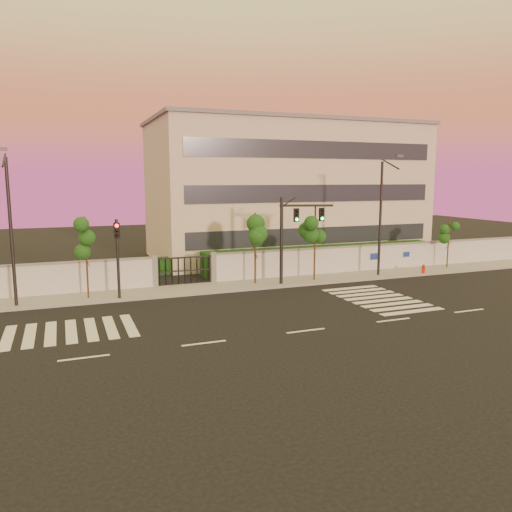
% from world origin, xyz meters
% --- Properties ---
extents(ground, '(120.00, 120.00, 0.00)m').
position_xyz_m(ground, '(0.00, 0.00, 0.00)').
color(ground, black).
rests_on(ground, ground).
extents(sidewalk, '(60.00, 3.00, 0.15)m').
position_xyz_m(sidewalk, '(0.00, 10.50, 0.07)').
color(sidewalk, gray).
rests_on(sidewalk, ground).
extents(perimeter_wall, '(60.00, 0.36, 2.20)m').
position_xyz_m(perimeter_wall, '(0.10, 12.00, 1.07)').
color(perimeter_wall, silver).
rests_on(perimeter_wall, ground).
extents(hedge_row, '(41.00, 4.25, 1.80)m').
position_xyz_m(hedge_row, '(1.17, 14.74, 0.82)').
color(hedge_row, '#11330F').
rests_on(hedge_row, ground).
extents(institutional_building, '(24.40, 12.40, 12.25)m').
position_xyz_m(institutional_building, '(9.00, 21.99, 6.16)').
color(institutional_building, beige).
rests_on(institutional_building, ground).
extents(road_markings, '(57.00, 7.62, 0.02)m').
position_xyz_m(road_markings, '(-1.58, 3.76, 0.01)').
color(road_markings, silver).
rests_on(road_markings, ground).
extents(street_tree_c, '(1.39, 1.11, 4.99)m').
position_xyz_m(street_tree_c, '(-9.27, 10.15, 3.67)').
color(street_tree_c, '#382314').
rests_on(street_tree_c, ground).
extents(street_tree_d, '(1.59, 1.26, 4.92)m').
position_xyz_m(street_tree_d, '(1.52, 10.49, 3.62)').
color(street_tree_d, '#382314').
rests_on(street_tree_d, ground).
extents(street_tree_e, '(1.51, 1.20, 5.44)m').
position_xyz_m(street_tree_e, '(5.82, 10.12, 4.00)').
color(street_tree_e, '#382314').
rests_on(street_tree_e, ground).
extents(street_tree_f, '(1.30, 1.03, 4.26)m').
position_xyz_m(street_tree_f, '(18.08, 10.65, 3.14)').
color(street_tree_f, '#382314').
rests_on(street_tree_f, ground).
extents(traffic_signal_main, '(3.71, 1.24, 5.96)m').
position_xyz_m(traffic_signal_main, '(3.85, 9.74, 3.77)').
color(traffic_signal_main, black).
rests_on(traffic_signal_main, ground).
extents(traffic_signal_secondary, '(0.38, 0.35, 4.84)m').
position_xyz_m(traffic_signal_secondary, '(-7.57, 9.44, 3.07)').
color(traffic_signal_secondary, black).
rests_on(traffic_signal_secondary, ground).
extents(streetlight_west, '(0.52, 2.10, 8.72)m').
position_xyz_m(streetlight_west, '(-13.14, 9.56, 4.71)').
color(streetlight_west, black).
rests_on(streetlight_west, ground).
extents(streetlight_east, '(0.52, 2.11, 8.78)m').
position_xyz_m(streetlight_east, '(11.04, 9.76, 4.74)').
color(streetlight_east, black).
rests_on(streetlight_east, ground).
extents(fire_hydrant, '(0.31, 0.30, 0.81)m').
position_xyz_m(fire_hydrant, '(14.62, 9.29, 0.41)').
color(fire_hydrant, red).
rests_on(fire_hydrant, ground).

